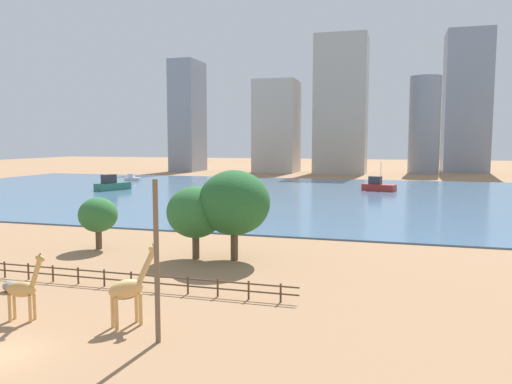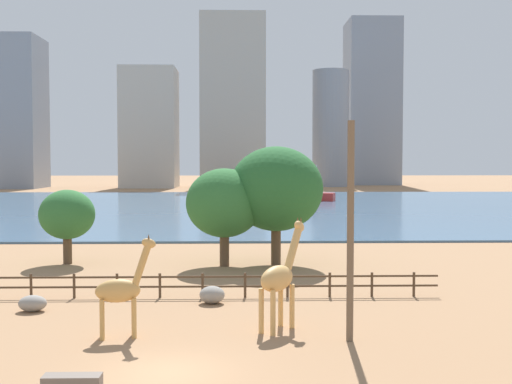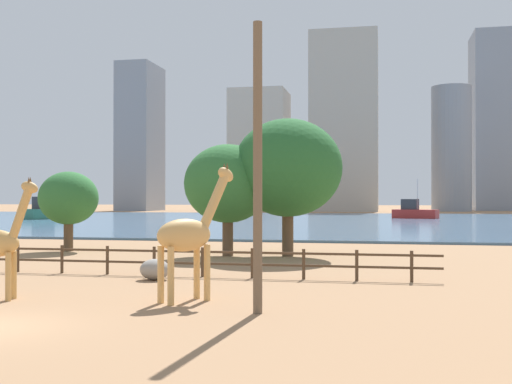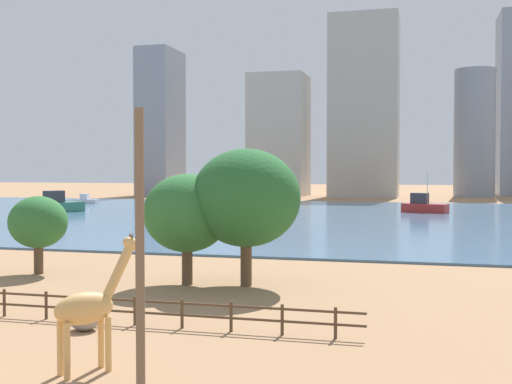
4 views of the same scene
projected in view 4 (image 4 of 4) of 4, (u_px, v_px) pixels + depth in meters
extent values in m
plane|color=#9E7551|center=(318.00, 216.00, 95.16)|extent=(400.00, 400.00, 0.00)
cube|color=#476B8C|center=(314.00, 217.00, 92.26)|extent=(180.00, 86.00, 0.20)
cylinder|color=tan|center=(101.00, 340.00, 22.59)|extent=(0.31, 0.31, 1.91)
cylinder|color=tan|center=(108.00, 344.00, 22.13)|extent=(0.31, 0.31, 1.91)
cylinder|color=tan|center=(60.00, 348.00, 21.67)|extent=(0.31, 0.31, 1.91)
cylinder|color=tan|center=(67.00, 351.00, 21.21)|extent=(0.31, 0.31, 1.91)
ellipsoid|color=tan|center=(84.00, 308.00, 21.85)|extent=(1.94, 2.19, 1.11)
cylinder|color=tan|center=(119.00, 271.00, 22.61)|extent=(1.05, 1.24, 2.02)
ellipsoid|color=tan|center=(131.00, 244.00, 22.89)|extent=(0.76, 0.85, 0.71)
cone|color=brown|center=(130.00, 235.00, 22.94)|extent=(0.14, 0.14, 0.20)
cone|color=brown|center=(132.00, 235.00, 22.81)|extent=(0.14, 0.14, 0.20)
cylinder|color=brown|center=(140.00, 254.00, 19.48)|extent=(0.28, 0.28, 8.85)
ellipsoid|color=gray|center=(85.00, 320.00, 27.76)|extent=(1.28, 1.19, 0.89)
cylinder|color=#4C3826|center=(4.00, 303.00, 30.42)|extent=(0.14, 0.14, 1.30)
cylinder|color=#4C3826|center=(46.00, 305.00, 29.85)|extent=(0.14, 0.14, 1.30)
cylinder|color=#4C3826|center=(90.00, 308.00, 29.28)|extent=(0.14, 0.14, 1.30)
cylinder|color=#4C3826|center=(135.00, 311.00, 28.71)|extent=(0.14, 0.14, 1.30)
cylinder|color=#4C3826|center=(182.00, 314.00, 28.13)|extent=(0.14, 0.14, 1.30)
cylinder|color=#4C3826|center=(231.00, 317.00, 27.56)|extent=(0.14, 0.14, 1.30)
cylinder|color=#4C3826|center=(282.00, 320.00, 26.99)|extent=(0.14, 0.14, 1.30)
cylinder|color=#4C3826|center=(335.00, 323.00, 26.42)|extent=(0.14, 0.14, 1.30)
cube|color=#4C3826|center=(80.00, 297.00, 29.39)|extent=(26.10, 0.08, 0.10)
cube|color=#4C3826|center=(80.00, 309.00, 29.41)|extent=(26.10, 0.08, 0.10)
cylinder|color=brown|center=(39.00, 259.00, 42.76)|extent=(0.61, 0.61, 1.93)
ellipsoid|color=#2D6B33|center=(38.00, 222.00, 42.67)|extent=(3.86, 3.86, 3.47)
cylinder|color=brown|center=(246.00, 264.00, 38.34)|extent=(0.68, 0.68, 2.68)
ellipsoid|color=#26602D|center=(246.00, 198.00, 38.20)|extent=(6.52, 6.52, 5.87)
cylinder|color=brown|center=(187.00, 266.00, 38.77)|extent=(0.65, 0.65, 2.25)
ellipsoid|color=#2D6B33|center=(187.00, 213.00, 38.66)|extent=(5.25, 5.25, 4.73)
cube|color=#337259|center=(59.00, 207.00, 100.90)|extent=(5.46, 8.28, 1.56)
cube|color=#333338|center=(54.00, 197.00, 100.05)|extent=(2.77, 3.30, 1.87)
cube|color=#B22D28|center=(425.00, 208.00, 100.39)|extent=(7.39, 4.63, 1.39)
cube|color=#333338|center=(420.00, 198.00, 100.82)|extent=(2.91, 2.39, 1.67)
cylinder|color=silver|center=(427.00, 188.00, 100.09)|extent=(0.15, 0.15, 4.86)
cube|color=silver|center=(87.00, 201.00, 126.14)|extent=(4.41, 1.62, 0.88)
cube|color=silver|center=(85.00, 196.00, 126.24)|extent=(1.59, 1.07, 1.06)
cylinder|color=gray|center=(475.00, 133.00, 159.66)|extent=(9.96, 9.96, 31.82)
cube|color=#ADA89E|center=(364.00, 107.00, 160.66)|extent=(16.85, 14.29, 45.00)
cube|color=#B7B2A8|center=(279.00, 136.00, 167.38)|extent=(14.32, 14.69, 31.42)
cube|color=gray|center=(161.00, 123.00, 172.12)|extent=(8.93, 14.56, 38.90)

